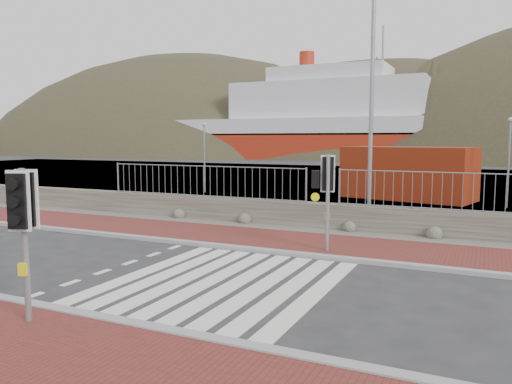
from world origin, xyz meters
The scene contains 17 objects.
ground centered at (0.00, 0.00, 0.00)m, with size 220.00×220.00×0.00m, color #28282B.
sidewalk_near centered at (0.00, -5.00, 0.04)m, with size 40.00×4.00×0.08m, color maroon.
sidewalk_far centered at (0.00, 4.50, 0.04)m, with size 40.00×3.00×0.08m, color maroon.
kerb_near centered at (0.00, -3.00, 0.05)m, with size 40.00×0.25×0.12m, color gray.
kerb_far centered at (0.00, 3.00, 0.05)m, with size 40.00×0.25×0.12m, color gray.
zebra_crossing centered at (0.00, 0.00, 0.01)m, with size 4.62×5.60×0.01m.
gravel_strip centered at (0.00, 6.50, 0.03)m, with size 40.00×1.50×0.06m, color #59544C.
stone_wall centered at (0.00, 7.30, 0.45)m, with size 40.00×0.60×0.90m, color #4D4A40.
railing centered at (0.00, 7.15, 1.82)m, with size 18.07×0.07×1.22m.
quay centered at (0.00, 27.90, 0.00)m, with size 120.00×40.00×0.50m, color #4C4C4F.
water centered at (0.00, 62.90, 0.00)m, with size 220.00×50.00×0.05m, color #3F4C54.
ferry centered at (-24.65, 67.90, 5.36)m, with size 50.00×16.00×20.00m.
hills_backdrop centered at (6.74, 87.90, -23.05)m, with size 254.00×90.00×100.00m.
traffic_signal_near centered at (-1.74, -3.65, 1.92)m, with size 0.44×0.35×2.67m.
traffic_signal_far centered at (1.20, 3.69, 1.99)m, with size 0.67×0.41×2.73m.
streetlight centered at (1.56, 8.07, 4.67)m, with size 1.74×0.54×8.29m.
shipping_container centered at (1.33, 17.64, 1.37)m, with size 6.56×2.73×2.73m, color maroon.
Camera 1 is at (5.20, -9.41, 3.14)m, focal length 35.00 mm.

